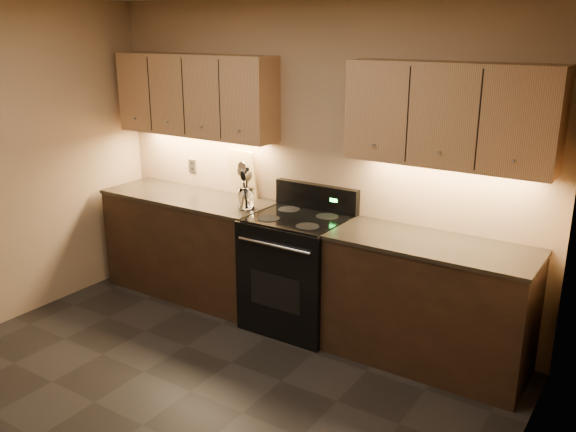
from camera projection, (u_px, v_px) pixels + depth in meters
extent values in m
plane|color=black|center=(142.00, 425.00, 3.79)|extent=(4.00, 4.00, 0.00)
cube|color=tan|center=(311.00, 163.00, 5.00)|extent=(4.00, 0.04, 2.60)
cube|color=tan|center=(486.00, 316.00, 2.35)|extent=(0.04, 4.00, 2.60)
cube|color=black|center=(191.00, 246.00, 5.59)|extent=(1.60, 0.60, 0.90)
cube|color=#332C21|center=(188.00, 197.00, 5.45)|extent=(1.62, 0.62, 0.03)
cube|color=black|center=(428.00, 305.00, 4.39)|extent=(1.44, 0.60, 0.90)
cube|color=#332C21|center=(433.00, 245.00, 4.25)|extent=(1.46, 0.62, 0.03)
cube|color=black|center=(298.00, 273.00, 4.94)|extent=(0.76, 0.65, 0.92)
cube|color=black|center=(298.00, 218.00, 4.81)|extent=(0.70, 0.60, 0.01)
cube|color=black|center=(317.00, 197.00, 5.00)|extent=(0.76, 0.07, 0.22)
cube|color=#19FF33|center=(334.00, 200.00, 4.88)|extent=(0.06, 0.00, 0.03)
cylinder|color=silver|center=(274.00, 245.00, 4.57)|extent=(0.65, 0.02, 0.02)
cube|color=black|center=(275.00, 292.00, 4.70)|extent=(0.46, 0.00, 0.28)
cylinder|color=black|center=(268.00, 218.00, 4.78)|extent=(0.18, 0.18, 0.00)
cylinder|color=black|center=(307.00, 226.00, 4.59)|extent=(0.18, 0.18, 0.00)
cylinder|color=black|center=(289.00, 209.00, 5.02)|extent=(0.18, 0.18, 0.00)
cylinder|color=black|center=(327.00, 216.00, 4.83)|extent=(0.18, 0.18, 0.00)
cube|color=tan|center=(195.00, 95.00, 5.31)|extent=(1.60, 0.30, 0.70)
cube|color=tan|center=(450.00, 115.00, 4.11)|extent=(1.44, 0.30, 0.70)
cube|color=#B2B5BA|center=(192.00, 166.00, 5.73)|extent=(0.08, 0.01, 0.12)
cylinder|color=white|center=(246.00, 198.00, 5.03)|extent=(0.17, 0.17, 0.17)
cylinder|color=white|center=(246.00, 207.00, 5.06)|extent=(0.13, 0.13, 0.02)
cube|color=tan|center=(243.00, 173.00, 5.37)|extent=(0.34, 0.14, 0.42)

